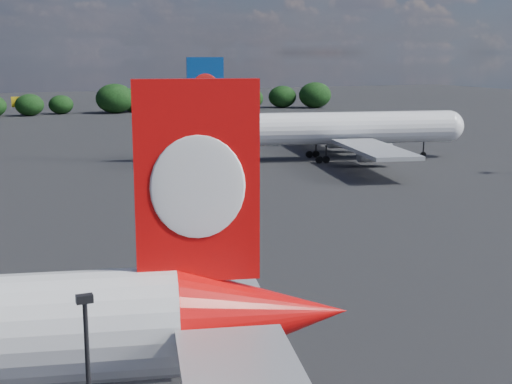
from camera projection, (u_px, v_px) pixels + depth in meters
name	position (u px, v px, depth m)	size (l,w,h in m)	color
china_southern_airliner	(323.00, 129.00, 119.48)	(52.42, 50.11, 17.19)	white
billboard_yellow	(20.00, 102.00, 205.12)	(5.00, 0.30, 5.50)	gold
horizon_treeline	(23.00, 102.00, 203.87)	(202.99, 16.29, 9.21)	black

